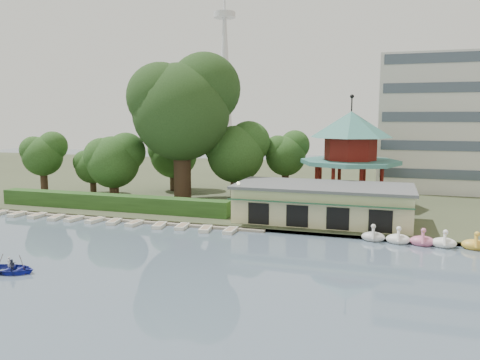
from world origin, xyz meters
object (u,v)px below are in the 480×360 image
at_px(pavilion, 350,149).
at_px(big_tree, 183,104).
at_px(dock, 118,219).
at_px(rowboat_with_passengers, 11,265).
at_px(boathouse, 323,203).

height_order(pavilion, big_tree, big_tree).
relative_size(dock, rowboat_with_passengers, 6.12).
bearing_deg(big_tree, rowboat_with_passengers, -92.43).
bearing_deg(big_tree, pavilion, 10.33).
bearing_deg(rowboat_with_passengers, dock, 96.26).
bearing_deg(pavilion, boathouse, -101.28).
bearing_deg(rowboat_with_passengers, big_tree, 87.57).
bearing_deg(big_tree, dock, -106.07).
relative_size(boathouse, rowboat_with_passengers, 3.35).
relative_size(pavilion, big_tree, 0.70).
bearing_deg(dock, big_tree, 73.93).
height_order(dock, boathouse, boathouse).
bearing_deg(pavilion, rowboat_with_passengers, -124.10).
height_order(dock, rowboat_with_passengers, rowboat_with_passengers).
height_order(boathouse, rowboat_with_passengers, boathouse).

